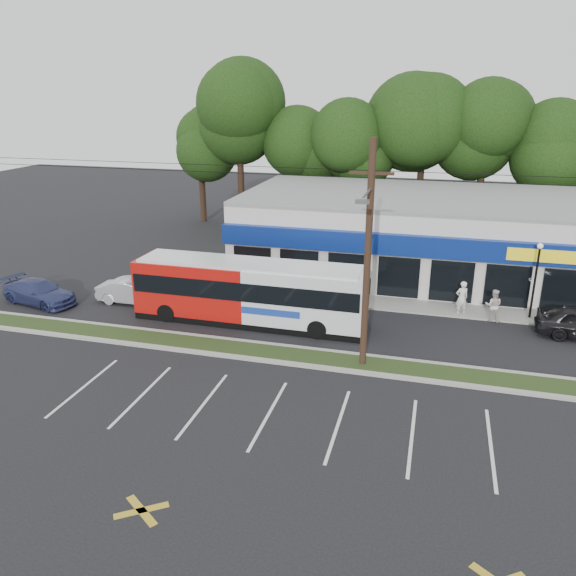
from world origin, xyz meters
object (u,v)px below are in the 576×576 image
(lamp_post, at_px, (536,272))
(car_blue, at_px, (39,292))
(pedestrian_a, at_px, (462,298))
(utility_pole, at_px, (364,250))
(metrobus, at_px, (250,291))
(pedestrian_b, at_px, (493,305))
(car_silver, at_px, (134,291))

(lamp_post, bearing_deg, car_blue, -169.83)
(car_blue, bearing_deg, lamp_post, -67.21)
(pedestrian_a, bearing_deg, utility_pole, 34.28)
(metrobus, bearing_deg, utility_pole, -29.00)
(pedestrian_b, bearing_deg, car_silver, 12.71)
(lamp_post, height_order, metrobus, lamp_post)
(metrobus, xyz_separation_m, pedestrian_a, (10.92, 4.00, -0.79))
(car_blue, distance_m, pedestrian_b, 25.56)
(car_silver, bearing_deg, lamp_post, -82.42)
(utility_pole, xyz_separation_m, pedestrian_a, (4.55, 7.57, -4.44))
(lamp_post, relative_size, pedestrian_b, 2.37)
(metrobus, bearing_deg, car_silver, 173.27)
(car_silver, relative_size, pedestrian_b, 2.40)
(lamp_post, bearing_deg, utility_pole, -136.05)
(lamp_post, relative_size, car_silver, 0.99)
(lamp_post, distance_m, car_blue, 27.74)
(pedestrian_a, xyz_separation_m, pedestrian_b, (1.62, -0.53, -0.07))
(utility_pole, relative_size, car_blue, 10.54)
(metrobus, distance_m, car_blue, 12.76)
(metrobus, height_order, car_blue, metrobus)
(utility_pole, relative_size, pedestrian_b, 27.90)
(lamp_post, distance_m, car_silver, 22.29)
(metrobus, relative_size, pedestrian_a, 6.40)
(metrobus, relative_size, car_blue, 2.61)
(utility_pole, height_order, pedestrian_a, utility_pole)
(utility_pole, distance_m, pedestrian_a, 9.89)
(utility_pole, distance_m, car_silver, 15.23)
(pedestrian_a, bearing_deg, car_silver, -15.16)
(car_silver, bearing_deg, metrobus, -98.23)
(metrobus, height_order, pedestrian_b, metrobus)
(lamp_post, bearing_deg, car_silver, -171.22)
(car_silver, bearing_deg, pedestrian_a, -81.63)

